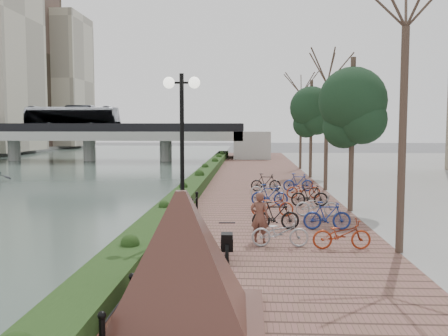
# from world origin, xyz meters

# --- Properties ---
(ground) EXTENTS (220.00, 220.00, 0.00)m
(ground) POSITION_xyz_m (0.00, 0.00, 0.00)
(ground) COLOR #59595B
(ground) RESTS_ON ground
(river_water) EXTENTS (30.00, 130.00, 0.02)m
(river_water) POSITION_xyz_m (-15.00, 25.00, 0.01)
(river_water) COLOR #425349
(river_water) RESTS_ON ground
(promenade) EXTENTS (8.00, 75.00, 0.50)m
(promenade) POSITION_xyz_m (4.00, 17.50, 0.25)
(promenade) COLOR brown
(promenade) RESTS_ON ground
(hedge) EXTENTS (1.10, 56.00, 0.60)m
(hedge) POSITION_xyz_m (0.60, 20.00, 0.80)
(hedge) COLOR #1E3714
(hedge) RESTS_ON promenade
(chain_fence) EXTENTS (0.10, 14.10, 0.70)m
(chain_fence) POSITION_xyz_m (1.40, 2.00, 0.85)
(chain_fence) COLOR black
(chain_fence) RESTS_ON promenade
(granite_monument) EXTENTS (4.75, 4.75, 2.47)m
(granite_monument) POSITION_xyz_m (2.44, -3.51, 1.75)
(granite_monument) COLOR #48211E
(granite_monument) RESTS_ON promenade
(lamppost) EXTENTS (1.02, 0.32, 5.06)m
(lamppost) POSITION_xyz_m (1.81, 1.33, 4.13)
(lamppost) COLOR black
(lamppost) RESTS_ON promenade
(motorcycle) EXTENTS (0.53, 1.51, 0.93)m
(motorcycle) POSITION_xyz_m (3.07, 0.97, 0.97)
(motorcycle) COLOR black
(motorcycle) RESTS_ON promenade
(pedestrian) EXTENTS (0.66, 0.52, 1.59)m
(pedestrian) POSITION_xyz_m (4.00, 3.03, 1.29)
(pedestrian) COLOR brown
(pedestrian) RESTS_ON promenade
(bicycle_parking) EXTENTS (2.40, 14.69, 1.00)m
(bicycle_parking) POSITION_xyz_m (5.50, 8.74, 0.97)
(bicycle_parking) COLOR #A7A8AC
(bicycle_parking) RESTS_ON promenade
(street_trees) EXTENTS (3.20, 37.12, 6.80)m
(street_trees) POSITION_xyz_m (8.00, 12.68, 3.69)
(street_trees) COLOR #3C2D23
(street_trees) RESTS_ON promenade
(bridge) EXTENTS (36.00, 10.77, 6.50)m
(bridge) POSITION_xyz_m (-15.39, 45.00, 3.37)
(bridge) COLOR #B0B0AB
(bridge) RESTS_ON ground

